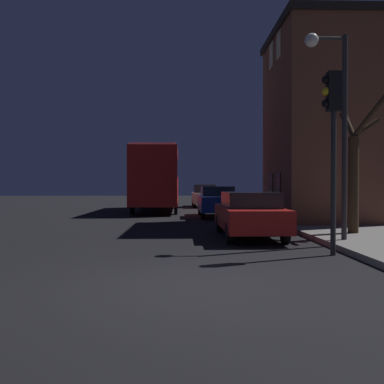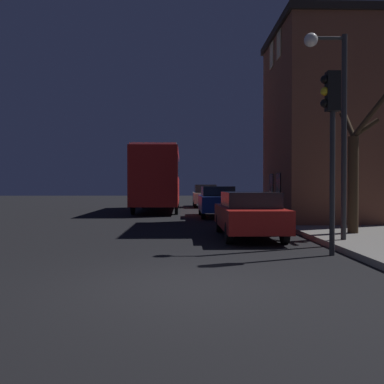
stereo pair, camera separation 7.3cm
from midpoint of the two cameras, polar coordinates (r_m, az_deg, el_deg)
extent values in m
plane|color=black|center=(6.96, -0.61, -12.43)|extent=(120.00, 120.00, 0.00)
cube|color=brown|center=(19.23, 16.81, 8.15)|extent=(4.01, 5.43, 7.79)
cube|color=black|center=(20.15, 16.87, 19.64)|extent=(4.25, 5.67, 0.30)
cube|color=black|center=(17.85, 11.31, 0.70)|extent=(0.03, 0.70, 1.10)
cube|color=black|center=(19.22, 10.38, 0.71)|extent=(0.03, 0.70, 1.10)
cube|color=#E5C67F|center=(18.75, 11.37, 18.69)|extent=(0.03, 0.70, 1.10)
cube|color=#E5C67F|center=(20.06, 10.42, 17.50)|extent=(0.03, 0.70, 1.10)
cylinder|color=#28282B|center=(12.19, 19.51, 6.86)|extent=(0.14, 0.14, 5.46)
cylinder|color=#28282B|center=(12.59, 17.56, 18.94)|extent=(0.90, 0.09, 0.09)
sphere|color=white|center=(12.44, 15.49, 18.93)|extent=(0.36, 0.36, 0.36)
cylinder|color=#28282B|center=(10.27, 18.14, 1.08)|extent=(0.12, 0.12, 3.29)
cube|color=black|center=(10.49, 18.19, 12.61)|extent=(0.30, 0.24, 0.90)
sphere|color=black|center=(10.49, 17.25, 14.12)|extent=(0.20, 0.20, 0.20)
sphere|color=yellow|center=(10.43, 17.24, 12.68)|extent=(0.20, 0.20, 0.20)
sphere|color=black|center=(10.38, 17.23, 11.22)|extent=(0.20, 0.20, 0.20)
cylinder|color=#382819|center=(13.94, 20.57, 0.91)|extent=(0.32, 0.32, 2.94)
cylinder|color=#382819|center=(14.61, 19.84, 8.44)|extent=(0.17, 1.23, 0.98)
cylinder|color=#382819|center=(14.42, 19.92, 8.71)|extent=(0.22, 0.89, 1.06)
cylinder|color=#382819|center=(14.13, 22.51, 9.37)|extent=(1.03, 0.48, 1.31)
cylinder|color=#382819|center=(14.22, 22.04, 7.88)|extent=(0.86, 0.18, 0.63)
cube|color=red|center=(26.76, -4.74, 1.93)|extent=(2.57, 9.78, 3.22)
cube|color=black|center=(26.77, -4.74, 3.17)|extent=(2.59, 9.00, 1.16)
cube|color=#B2B2B2|center=(26.84, -4.74, 5.49)|extent=(2.44, 9.29, 0.12)
cylinder|color=black|center=(29.91, -2.11, -1.27)|extent=(0.18, 0.96, 0.96)
cylinder|color=black|center=(30.03, -6.68, -1.26)|extent=(0.18, 0.96, 0.96)
cylinder|color=black|center=(23.56, -2.26, -1.85)|extent=(0.18, 0.96, 0.96)
cylinder|color=black|center=(23.71, -8.05, -1.84)|extent=(0.18, 0.96, 0.96)
cube|color=#B21E19|center=(13.35, 7.39, -3.34)|extent=(1.72, 4.67, 0.64)
cube|color=black|center=(13.09, 7.56, -1.01)|extent=(1.51, 2.43, 0.46)
cylinder|color=black|center=(15.00, 9.39, -4.11)|extent=(0.18, 0.60, 0.60)
cylinder|color=black|center=(14.78, 3.52, -4.17)|extent=(0.18, 0.60, 0.60)
cylinder|color=black|center=(12.05, 12.15, -5.34)|extent=(0.18, 0.60, 0.60)
cylinder|color=black|center=(11.78, 4.84, -5.46)|extent=(0.18, 0.60, 0.60)
cube|color=navy|center=(21.84, 3.18, -1.49)|extent=(1.74, 4.64, 0.75)
cube|color=black|center=(21.60, 3.23, 0.11)|extent=(1.53, 2.41, 0.48)
cylinder|color=black|center=(23.43, 4.78, -2.25)|extent=(0.18, 0.64, 0.64)
cylinder|color=black|center=(23.31, 0.96, -2.26)|extent=(0.18, 0.64, 0.64)
cylinder|color=black|center=(20.45, 5.71, -2.71)|extent=(0.18, 0.64, 0.64)
cylinder|color=black|center=(20.31, 1.33, -2.73)|extent=(0.18, 0.64, 0.64)
cube|color=beige|center=(31.86, 1.54, -0.75)|extent=(1.71, 4.74, 0.75)
cube|color=black|center=(31.61, 1.56, 0.45)|extent=(1.51, 2.47, 0.59)
cylinder|color=black|center=(33.46, 2.70, -1.32)|extent=(0.18, 0.63, 0.63)
cylinder|color=black|center=(33.38, 0.08, -1.32)|extent=(0.18, 0.63, 0.63)
cylinder|color=black|center=(30.39, 3.14, -1.54)|extent=(0.18, 0.63, 0.63)
cylinder|color=black|center=(30.30, 0.25, -1.55)|extent=(0.18, 0.63, 0.63)
camera|label=1|loc=(0.04, -90.13, 0.00)|focal=40.00mm
camera|label=2|loc=(0.04, 89.87, 0.00)|focal=40.00mm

